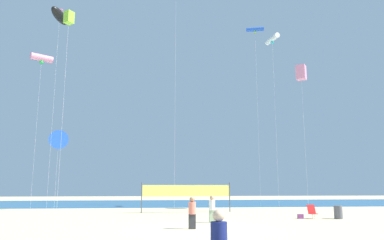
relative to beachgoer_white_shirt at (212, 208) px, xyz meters
The scene contains 15 objects.
ground_plane 3.70m from the beachgoer_white_shirt, 109.27° to the right, with size 120.00×120.00×0.00m, color beige.
ocean_band 24.95m from the beachgoer_white_shirt, 92.73° to the left, with size 120.00×20.00×0.01m, color #28608C.
beachgoer_white_shirt is the anchor object (origin of this frame).
beachgoer_coral_shirt 3.51m from the beachgoer_white_shirt, 115.50° to the right, with size 0.36×0.36×1.58m.
folding_beach_chair 7.20m from the beachgoer_white_shirt, 15.07° to the left, with size 0.52×0.65×0.89m.
trash_barrel 8.66m from the beachgoer_white_shirt, ahead, with size 0.54×0.54×0.84m, color #595960.
volleyball_net 8.35m from the beachgoer_white_shirt, 95.12° to the left, with size 7.28×0.69×2.40m.
beach_handbag 6.44m from the beachgoer_white_shirt, 17.00° to the left, with size 0.37×0.18×0.29m, color #7A3872.
kite_white_tube 22.71m from the beachgoer_white_shirt, 56.80° to the left, with size 0.93×2.26×17.48m.
kite_lime_box 16.49m from the beachgoer_white_shirt, 161.50° to the left, with size 0.76×0.76×14.31m.
kite_blue_tube 25.64m from the beachgoer_white_shirt, 64.41° to the left, with size 2.02×0.93×19.68m.
kite_black_inflatable 22.82m from the beachgoer_white_shirt, 140.12° to the left, with size 1.53×2.76×17.94m.
kite_pink_tube 23.90m from the beachgoer_white_shirt, 137.11° to the left, with size 2.07×1.66×14.69m.
kite_pink_box 18.76m from the beachgoer_white_shirt, 44.87° to the left, with size 1.19×1.19×13.38m.
kite_blue_delta 18.18m from the beachgoer_white_shirt, 134.31° to the left, with size 1.75×0.88×7.12m.
Camera 1 is at (-2.29, -18.42, 2.10)m, focal length 34.27 mm.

